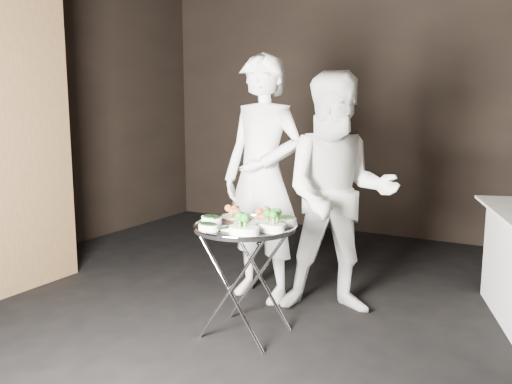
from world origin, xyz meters
The scene contains 16 objects.
floor centered at (0.00, 0.00, -0.03)m, with size 6.00×7.00×0.05m, color black.
wall_back centered at (0.00, 3.52, 1.50)m, with size 6.00×0.05×3.00m, color black.
tray_stand centered at (-0.17, 0.29, 0.41)m, with size 0.50×0.42×0.74m.
serving_tray centered at (-0.17, 0.29, 0.74)m, with size 0.68×0.68×0.04m.
potato_plate_a centered at (-0.35, 0.46, 0.78)m, with size 0.18×0.18×0.06m.
potato_plate_b centered at (-0.11, 0.50, 0.79)m, with size 0.22×0.22×0.08m.
greens_bowl centered at (0.07, 0.42, 0.79)m, with size 0.14×0.14×0.08m.
asparagus_plate_a centered at (-0.16, 0.31, 0.77)m, with size 0.19×0.13×0.04m.
asparagus_plate_b centered at (-0.19, 0.13, 0.77)m, with size 0.18×0.11×0.03m.
spinach_bowl_a centered at (-0.39, 0.24, 0.78)m, with size 0.18×0.14×0.07m.
spinach_bowl_b centered at (-0.29, 0.06, 0.78)m, with size 0.17×0.13×0.06m.
broccoli_bowl_a centered at (0.06, 0.24, 0.79)m, with size 0.24×0.21×0.08m.
broccoli_bowl_b centered at (-0.04, 0.07, 0.79)m, with size 0.21×0.15×0.08m.
serving_utensils centered at (-0.15, 0.36, 0.80)m, with size 0.58×0.41×0.01m.
waiter_left centered at (-0.41, 0.98, 0.96)m, with size 0.70×0.46×1.92m, color silver.
waiter_right centered at (0.22, 0.99, 0.88)m, with size 0.86×0.67×1.77m, color silver.
Camera 1 is at (1.57, -2.69, 1.54)m, focal length 38.00 mm.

